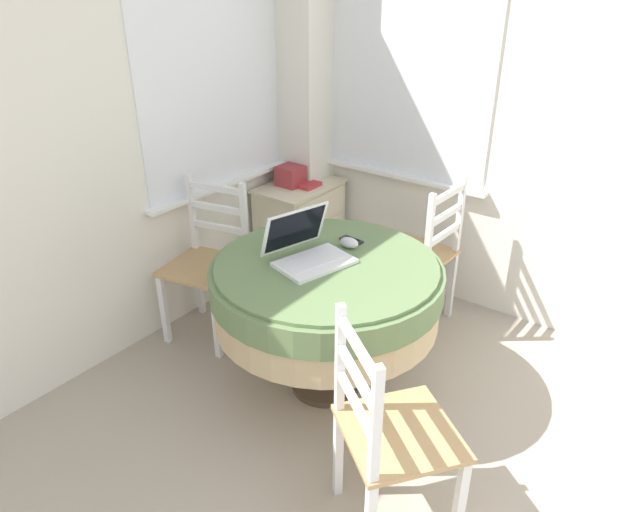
{
  "coord_description": "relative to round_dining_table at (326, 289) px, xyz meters",
  "views": [
    {
      "loc": [
        -0.9,
        0.5,
        1.98
      ],
      "look_at": [
        1.19,
        2.05,
        0.66
      ],
      "focal_mm": 32.0,
      "sensor_mm": 36.0,
      "label": 1
    }
  ],
  "objects": [
    {
      "name": "dining_chair_near_back_window",
      "position": [
        0.02,
        0.86,
        -0.14
      ],
      "size": [
        0.48,
        0.49,
        0.93
      ],
      "color": "tan",
      "rests_on": "ground_plane"
    },
    {
      "name": "storage_box",
      "position": [
        0.89,
        0.95,
        0.14
      ],
      "size": [
        0.15,
        0.16,
        0.13
      ],
      "color": "#9E3338",
      "rests_on": "corner_cabinet"
    },
    {
      "name": "book_on_cabinet",
      "position": [
        0.93,
        0.86,
        0.08
      ],
      "size": [
        0.16,
        0.18,
        0.02
      ],
      "color": "#BC3338",
      "rests_on": "corner_cabinet"
    },
    {
      "name": "round_dining_table",
      "position": [
        0.0,
        0.0,
        0.0
      ],
      "size": [
        1.12,
        1.12,
        0.73
      ],
      "color": "#4C3D2D",
      "rests_on": "ground_plane"
    },
    {
      "name": "corner_cabinet",
      "position": [
        0.93,
        0.9,
        -0.26
      ],
      "size": [
        0.6,
        0.4,
        0.66
      ],
      "color": "beige",
      "rests_on": "ground_plane"
    },
    {
      "name": "dining_chair_camera_near",
      "position": [
        -0.53,
        -0.67,
        -0.14
      ],
      "size": [
        0.57,
        0.57,
        0.93
      ],
      "color": "tan",
      "rests_on": "ground_plane"
    },
    {
      "name": "laptop",
      "position": [
        -0.03,
        0.09,
        0.19
      ],
      "size": [
        0.42,
        0.4,
        0.24
      ],
      "color": "white",
      "rests_on": "round_dining_table"
    },
    {
      "name": "cell_phone",
      "position": [
        0.27,
        0.04,
        0.15
      ],
      "size": [
        0.06,
        0.12,
        0.01
      ],
      "color": "black",
      "rests_on": "round_dining_table"
    },
    {
      "name": "corner_room_shell",
      "position": [
        0.31,
        0.04,
        0.69
      ],
      "size": [
        4.55,
        4.89,
        2.55
      ],
      "color": "white",
      "rests_on": "ground_plane"
    },
    {
      "name": "computer_mouse",
      "position": [
        0.2,
        0.01,
        0.17
      ],
      "size": [
        0.06,
        0.1,
        0.05
      ],
      "color": "silver",
      "rests_on": "round_dining_table"
    },
    {
      "name": "dining_chair_near_right_window",
      "position": [
        0.85,
        -0.08,
        -0.14
      ],
      "size": [
        0.43,
        0.42,
        0.93
      ],
      "color": "tan",
      "rests_on": "ground_plane"
    }
  ]
}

